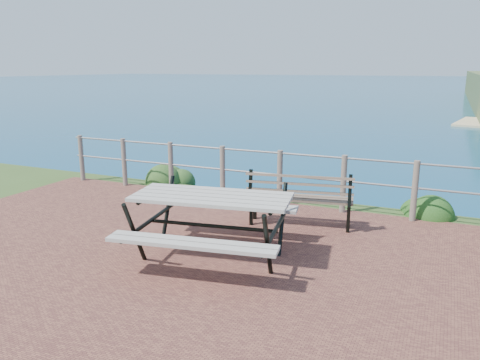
{
  "coord_description": "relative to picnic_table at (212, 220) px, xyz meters",
  "views": [
    {
      "loc": [
        2.68,
        -4.45,
        2.47
      ],
      "look_at": [
        -0.2,
        2.03,
        0.75
      ],
      "focal_mm": 35.0,
      "sensor_mm": 36.0,
      "label": 1
    }
  ],
  "objects": [
    {
      "name": "ocean",
      "position": [
        -0.0,
        199.33,
        -0.54
      ],
      "size": [
        1200.0,
        1200.0,
        0.0
      ],
      "primitive_type": "plane",
      "color": "#136B74",
      "rests_on": "ground"
    },
    {
      "name": "park_bench",
      "position": [
        0.67,
        1.71,
        0.06
      ],
      "size": [
        1.67,
        0.7,
        0.92
      ],
      "rotation": [
        0.0,
        0.0,
        0.18
      ],
      "color": "brown",
      "rests_on": "ground"
    },
    {
      "name": "safety_railing",
      "position": [
        -0.0,
        2.68,
        0.03
      ],
      "size": [
        9.4,
        0.1,
        1.0
      ],
      "color": "#6B5B4C",
      "rests_on": "ground"
    },
    {
      "name": "ground",
      "position": [
        -0.0,
        -0.67,
        -0.54
      ],
      "size": [
        10.0,
        7.0,
        0.12
      ],
      "primitive_type": "cube",
      "color": "brown",
      "rests_on": "ground"
    },
    {
      "name": "picnic_table",
      "position": [
        0.0,
        0.0,
        0.0
      ],
      "size": [
        2.12,
        1.73,
        0.85
      ],
      "rotation": [
        0.0,
        0.0,
        0.17
      ],
      "color": "#A59F93",
      "rests_on": "ground"
    },
    {
      "name": "shrub_lip_west",
      "position": [
        -2.74,
        3.43,
        -0.54
      ],
      "size": [
        0.85,
        0.85,
        0.62
      ],
      "primitive_type": "ellipsoid",
      "color": "#21491B",
      "rests_on": "ground"
    },
    {
      "name": "shrub_lip_east",
      "position": [
        2.35,
        3.3,
        -0.54
      ],
      "size": [
        0.78,
        0.78,
        0.52
      ],
      "primitive_type": "ellipsoid",
      "color": "#1C4013",
      "rests_on": "ground"
    }
  ]
}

